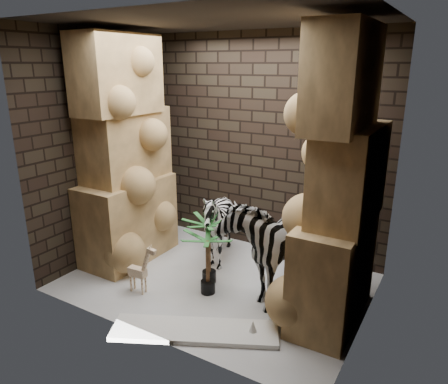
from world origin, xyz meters
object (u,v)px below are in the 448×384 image
Objects in this scene: zebra_right at (273,231)px; giraffe_toy at (137,267)px; zebra_left at (218,229)px; palm_back at (208,263)px; palm_front at (209,251)px; surfboard at (195,331)px.

giraffe_toy is at bearing -145.11° from zebra_right.
zebra_left reaches higher than palm_back.
palm_back is at bearing -44.98° from zebra_left.
zebra_right is at bearing 37.64° from palm_back.
giraffe_toy is at bearing -150.98° from palm_back.
palm_front is (0.18, -0.50, -0.06)m from zebra_left.
palm_back is (0.30, -0.71, -0.11)m from zebra_left.
surfboard is (0.30, -0.71, -0.35)m from palm_back.
surfboard is (0.60, -1.43, -0.46)m from zebra_left.
palm_front is at bearing -159.09° from zebra_right.
giraffe_toy is 0.39× the size of surfboard.
zebra_left reaches higher than palm_front.
palm_front reaches higher than surfboard.
surfboard is at bearing -102.49° from zebra_right.
zebra_left is 0.65× the size of surfboard.
zebra_left is at bearing 66.72° from giraffe_toy.
zebra_right is 1.41m from surfboard.
zebra_right reaches higher than surfboard.
zebra_right is 1.74× the size of palm_front.
surfboard is at bearing -67.20° from palm_back.
zebra_left is at bearing 110.08° from palm_front.
zebra_right is 2.26× the size of giraffe_toy.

